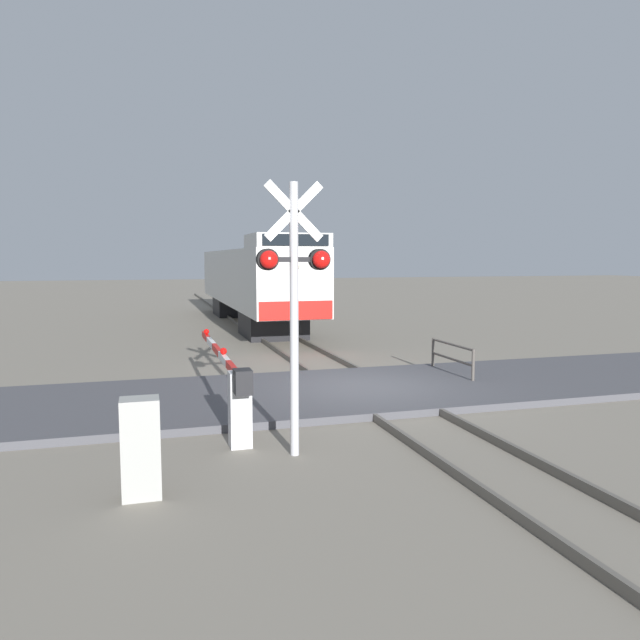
% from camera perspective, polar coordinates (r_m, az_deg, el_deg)
% --- Properties ---
extents(ground_plane, '(160.00, 160.00, 0.00)m').
position_cam_1_polar(ground_plane, '(14.39, 4.39, -6.90)').
color(ground_plane, gray).
extents(rail_track_left, '(0.08, 80.00, 0.15)m').
position_cam_1_polar(rail_track_left, '(14.14, 1.65, -6.81)').
color(rail_track_left, '#59544C').
rests_on(rail_track_left, ground_plane).
extents(rail_track_right, '(0.08, 80.00, 0.15)m').
position_cam_1_polar(rail_track_right, '(14.64, 7.03, -6.41)').
color(rail_track_right, '#59544C').
rests_on(rail_track_right, ground_plane).
extents(road_surface, '(36.00, 4.77, 0.16)m').
position_cam_1_polar(road_surface, '(14.37, 4.39, -6.60)').
color(road_surface, '#47474C').
rests_on(road_surface, ground_plane).
extents(locomotive, '(2.72, 17.80, 4.04)m').
position_cam_1_polar(locomotive, '(28.93, -6.47, 3.78)').
color(locomotive, black).
rests_on(locomotive, ground_plane).
extents(crossing_signal, '(1.18, 0.33, 4.38)m').
position_cam_1_polar(crossing_signal, '(9.48, -2.45, 3.30)').
color(crossing_signal, '#ADADB2').
rests_on(crossing_signal, ground_plane).
extents(crossing_gate, '(0.36, 6.62, 1.40)m').
position_cam_1_polar(crossing_gate, '(11.13, -8.34, -6.09)').
color(crossing_gate, silver).
rests_on(crossing_gate, ground_plane).
extents(utility_cabinet, '(0.51, 0.40, 1.35)m').
position_cam_1_polar(utility_cabinet, '(8.48, -16.64, -11.57)').
color(utility_cabinet, '#999993').
rests_on(utility_cabinet, ground_plane).
extents(guard_railing, '(0.08, 2.23, 0.95)m').
position_cam_1_polar(guard_railing, '(16.29, 12.40, -3.33)').
color(guard_railing, '#4C4742').
rests_on(guard_railing, ground_plane).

